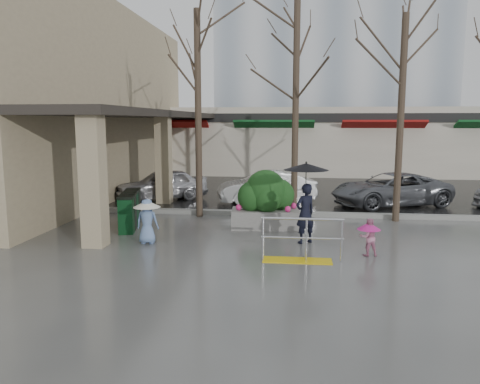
% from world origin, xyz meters
% --- Properties ---
extents(ground, '(120.00, 120.00, 0.00)m').
position_xyz_m(ground, '(0.00, 0.00, 0.00)').
color(ground, '#51514F').
rests_on(ground, ground).
extents(street_asphalt, '(120.00, 36.00, 0.01)m').
position_xyz_m(street_asphalt, '(0.00, 22.00, 0.01)').
color(street_asphalt, black).
rests_on(street_asphalt, ground).
extents(curb, '(120.00, 0.30, 0.15)m').
position_xyz_m(curb, '(0.00, 4.00, 0.07)').
color(curb, gray).
rests_on(curb, ground).
extents(near_building, '(6.00, 18.00, 8.00)m').
position_xyz_m(near_building, '(-9.00, 8.00, 4.00)').
color(near_building, tan).
rests_on(near_building, ground).
extents(canopy_slab, '(2.80, 18.00, 0.25)m').
position_xyz_m(canopy_slab, '(-4.80, 8.00, 3.62)').
color(canopy_slab, '#2D2823').
rests_on(canopy_slab, pillar_front).
extents(pillar_front, '(0.55, 0.55, 3.50)m').
position_xyz_m(pillar_front, '(-3.90, -0.50, 1.75)').
color(pillar_front, tan).
rests_on(pillar_front, ground).
extents(pillar_back, '(0.55, 0.55, 3.50)m').
position_xyz_m(pillar_back, '(-3.90, 6.00, 1.75)').
color(pillar_back, tan).
rests_on(pillar_back, ground).
extents(storefront_row, '(34.00, 6.74, 4.00)m').
position_xyz_m(storefront_row, '(2.00, 17.97, 2.01)').
color(storefront_row, beige).
rests_on(storefront_row, ground).
extents(office_tower, '(18.00, 12.00, 25.00)m').
position_xyz_m(office_tower, '(4.00, 30.00, 12.50)').
color(office_tower, '#8C99A8').
rests_on(office_tower, ground).
extents(handrail, '(1.90, 0.50, 1.03)m').
position_xyz_m(handrail, '(1.36, -1.20, 0.38)').
color(handrail, yellow).
rests_on(handrail, ground).
extents(tree_west, '(3.20, 3.20, 6.80)m').
position_xyz_m(tree_west, '(-2.00, 3.60, 5.08)').
color(tree_west, '#382B21').
rests_on(tree_west, ground).
extents(tree_midwest, '(3.20, 3.20, 7.00)m').
position_xyz_m(tree_midwest, '(1.20, 3.60, 5.23)').
color(tree_midwest, '#382B21').
rests_on(tree_midwest, ground).
extents(tree_mideast, '(3.20, 3.20, 6.50)m').
position_xyz_m(tree_mideast, '(4.50, 3.60, 4.86)').
color(tree_mideast, '#382B21').
rests_on(tree_mideast, ground).
extents(woman, '(1.20, 1.20, 2.18)m').
position_xyz_m(woman, '(1.50, 0.46, 1.32)').
color(woman, black).
rests_on(woman, ground).
extents(child_pink, '(0.57, 0.57, 0.92)m').
position_xyz_m(child_pink, '(3.00, -0.56, 0.54)').
color(child_pink, pink).
rests_on(child_pink, ground).
extents(child_blue, '(0.73, 0.73, 1.20)m').
position_xyz_m(child_blue, '(-2.65, -0.07, 0.72)').
color(child_blue, '#6988BB').
rests_on(child_blue, ground).
extents(planter, '(2.11, 1.23, 1.78)m').
position_xyz_m(planter, '(0.35, 2.17, 0.85)').
color(planter, slate).
rests_on(planter, ground).
extents(news_boxes, '(0.82, 2.01, 1.09)m').
position_xyz_m(news_boxes, '(-3.75, 1.67, 0.55)').
color(news_boxes, '#0E3E1C').
rests_on(news_boxes, ground).
extents(car_a, '(3.97, 3.00, 1.26)m').
position_xyz_m(car_a, '(-4.24, 6.82, 0.63)').
color(car_a, silver).
rests_on(car_a, ground).
extents(car_b, '(4.04, 2.32, 1.26)m').
position_xyz_m(car_b, '(0.11, 6.48, 0.63)').
color(car_b, silver).
rests_on(car_b, ground).
extents(car_c, '(4.98, 3.52, 1.26)m').
position_xyz_m(car_c, '(4.87, 6.47, 0.63)').
color(car_c, slate).
rests_on(car_c, ground).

